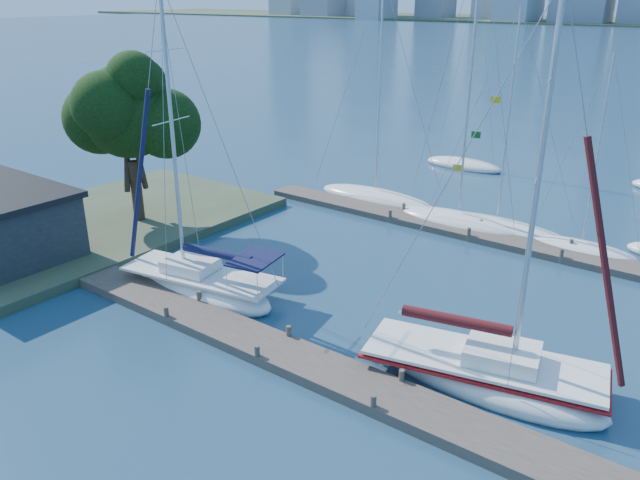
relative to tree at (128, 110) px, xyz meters
The scene contains 12 objects.
ground 17.68m from the tree, 20.79° to the right, with size 700.00×700.00×0.00m, color navy.
near_dock 17.60m from the tree, 20.79° to the right, with size 26.00×2.00×0.40m, color #443A32.
far_dock 21.11m from the tree, 30.64° to the left, with size 30.00×1.80×0.36m, color #443A32.
shore 7.35m from the tree, 122.23° to the right, with size 12.00×22.00×0.50m, color #38472D.
tree is the anchor object (origin of this frame).
sailboat_navy 11.40m from the tree, 22.08° to the right, with size 8.42×4.07×13.88m.
sailboat_maroon 23.19m from the tree, ahead, with size 9.09×4.71×13.78m.
bg_boat_0 16.29m from the tree, 55.64° to the left, with size 8.72×4.73×14.18m.
bg_boat_1 19.66m from the tree, 37.45° to the left, with size 7.96×4.32×16.31m.
bg_boat_2 21.66m from the tree, 35.33° to the left, with size 8.30×5.15×12.40m.
bg_boat_3 25.39m from the tree, 27.78° to the left, with size 5.77×2.48×10.44m.
bg_boat_6 26.35m from the tree, 68.54° to the left, with size 6.55×4.36×14.47m.
Camera 1 is at (13.60, -15.20, 12.71)m, focal length 35.00 mm.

